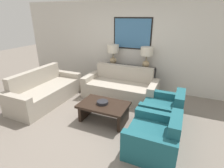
{
  "coord_description": "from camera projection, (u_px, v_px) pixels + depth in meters",
  "views": [
    {
      "loc": [
        1.61,
        -2.86,
        2.19
      ],
      "look_at": [
        0.03,
        0.75,
        0.65
      ],
      "focal_mm": 28.0,
      "sensor_mm": 36.0,
      "label": 1
    }
  ],
  "objects": [
    {
      "name": "decorative_bowl",
      "position": [
        102.0,
        102.0,
        3.77
      ],
      "size": [
        0.25,
        0.25,
        0.06
      ],
      "color": "#232328",
      "rests_on": "coffee_table"
    },
    {
      "name": "coffee_table",
      "position": [
        104.0,
        109.0,
        3.82
      ],
      "size": [
        1.05,
        0.68,
        0.42
      ],
      "color": "black",
      "rests_on": "ground_plane"
    },
    {
      "name": "armchair_near_back_wall",
      "position": [
        163.0,
        111.0,
        3.8
      ],
      "size": [
        0.84,
        0.91,
        0.74
      ],
      "color": "#1E5B66",
      "rests_on": "ground_plane"
    },
    {
      "name": "couch_by_back_wall",
      "position": [
        120.0,
        88.0,
        4.93
      ],
      "size": [
        2.04,
        0.86,
        0.87
      ],
      "color": "#ADA393",
      "rests_on": "ground_plane"
    },
    {
      "name": "table_lamp_right",
      "position": [
        146.0,
        55.0,
        5.02
      ],
      "size": [
        0.36,
        0.36,
        0.63
      ],
      "color": "tan",
      "rests_on": "console_table"
    },
    {
      "name": "couch_by_side",
      "position": [
        46.0,
        92.0,
        4.69
      ],
      "size": [
        0.86,
        2.04,
        0.87
      ],
      "color": "#ADA393",
      "rests_on": "ground_plane"
    },
    {
      "name": "console_table",
      "position": [
        128.0,
        78.0,
        5.5
      ],
      "size": [
        1.61,
        0.39,
        0.74
      ],
      "color": "black",
      "rests_on": "ground_plane"
    },
    {
      "name": "table_lamp_left",
      "position": [
        113.0,
        52.0,
        5.41
      ],
      "size": [
        0.36,
        0.36,
        0.63
      ],
      "color": "tan",
      "rests_on": "console_table"
    },
    {
      "name": "ground_plane",
      "position": [
        97.0,
        123.0,
        3.84
      ],
      "size": [
        20.0,
        20.0,
        0.0
      ],
      "primitive_type": "plane",
      "color": "slate"
    },
    {
      "name": "armchair_near_camera",
      "position": [
        155.0,
        138.0,
        2.96
      ],
      "size": [
        0.84,
        0.91,
        0.74
      ],
      "color": "#1E5B66",
      "rests_on": "ground_plane"
    },
    {
      "name": "back_wall",
      "position": [
        132.0,
        46.0,
        5.38
      ],
      "size": [
        7.89,
        0.12,
        2.65
      ],
      "color": "beige",
      "rests_on": "ground_plane"
    }
  ]
}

